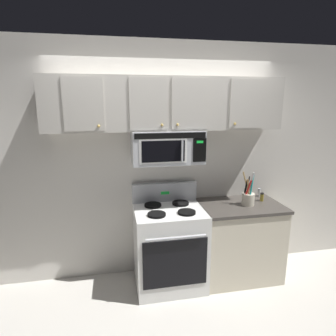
{
  "coord_description": "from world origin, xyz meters",
  "views": [
    {
      "loc": [
        -0.57,
        -2.47,
        2.06
      ],
      "look_at": [
        0.0,
        0.49,
        1.35
      ],
      "focal_mm": 30.74,
      "sensor_mm": 36.0,
      "label": 1
    }
  ],
  "objects_px": {
    "stove_range": "(169,246)",
    "spice_jar": "(262,197)",
    "over_range_microwave": "(167,147)",
    "utensil_crock_cream": "(248,197)",
    "salt_shaker": "(259,192)"
  },
  "relations": [
    {
      "from": "stove_range",
      "to": "over_range_microwave",
      "type": "xyz_separation_m",
      "value": [
        -0.0,
        0.12,
        1.11
      ]
    },
    {
      "from": "salt_shaker",
      "to": "spice_jar",
      "type": "height_order",
      "value": "spice_jar"
    },
    {
      "from": "stove_range",
      "to": "over_range_microwave",
      "type": "distance_m",
      "value": 1.11
    },
    {
      "from": "over_range_microwave",
      "to": "spice_jar",
      "type": "distance_m",
      "value": 1.29
    },
    {
      "from": "stove_range",
      "to": "spice_jar",
      "type": "bearing_deg",
      "value": 3.17
    },
    {
      "from": "over_range_microwave",
      "to": "utensil_crock_cream",
      "type": "height_order",
      "value": "over_range_microwave"
    },
    {
      "from": "utensil_crock_cream",
      "to": "over_range_microwave",
      "type": "bearing_deg",
      "value": 170.53
    },
    {
      "from": "utensil_crock_cream",
      "to": "stove_range",
      "type": "bearing_deg",
      "value": 177.82
    },
    {
      "from": "stove_range",
      "to": "over_range_microwave",
      "type": "bearing_deg",
      "value": 90.14
    },
    {
      "from": "utensil_crock_cream",
      "to": "spice_jar",
      "type": "height_order",
      "value": "utensil_crock_cream"
    },
    {
      "from": "spice_jar",
      "to": "utensil_crock_cream",
      "type": "bearing_deg",
      "value": -156.73
    },
    {
      "from": "spice_jar",
      "to": "over_range_microwave",
      "type": "bearing_deg",
      "value": 177.27
    },
    {
      "from": "salt_shaker",
      "to": "spice_jar",
      "type": "relative_size",
      "value": 0.99
    },
    {
      "from": "stove_range",
      "to": "salt_shaker",
      "type": "bearing_deg",
      "value": 10.86
    },
    {
      "from": "stove_range",
      "to": "spice_jar",
      "type": "relative_size",
      "value": 11.19
    }
  ]
}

